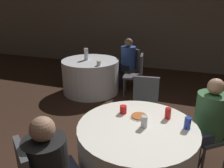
% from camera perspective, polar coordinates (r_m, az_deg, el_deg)
% --- Properties ---
extents(wall_back, '(16.00, 0.06, 2.80)m').
position_cam_1_polar(wall_back, '(6.83, 18.44, 14.78)').
color(wall_back, '#7A6B5B').
rests_on(wall_back, ground_plane).
extents(table_near, '(1.25, 1.25, 0.75)m').
position_cam_1_polar(table_near, '(2.52, 6.29, -18.13)').
color(table_near, white).
rests_on(table_near, ground_plane).
extents(table_far, '(1.28, 1.28, 0.75)m').
position_cam_1_polar(table_far, '(5.03, -5.56, 2.09)').
color(table_far, silver).
rests_on(table_far, ground_plane).
extents(chair_near_north, '(0.45, 0.45, 0.92)m').
position_cam_1_polar(chair_near_north, '(3.32, 8.58, -4.75)').
color(chair_near_north, '#47474C').
rests_on(chair_near_north, ground_plane).
extents(chair_near_northeast, '(0.56, 0.56, 0.92)m').
position_cam_1_polar(chair_near_northeast, '(2.96, 25.34, -9.93)').
color(chair_near_northeast, '#47474C').
rests_on(chair_near_northeast, ground_plane).
extents(chair_far_northeast, '(0.57, 0.57, 0.92)m').
position_cam_1_polar(chair_far_northeast, '(5.38, 5.14, 5.19)').
color(chair_far_northeast, '#47474C').
rests_on(chair_far_northeast, ground_plane).
extents(chair_far_east, '(0.46, 0.46, 0.92)m').
position_cam_1_polar(chair_far_east, '(4.80, 6.60, 3.28)').
color(chair_far_east, '#47474C').
rests_on(chair_far_east, ground_plane).
extents(person_blue_shirt, '(0.49, 0.48, 1.18)m').
position_cam_1_polar(person_blue_shirt, '(5.30, 3.64, 5.63)').
color(person_blue_shirt, black).
rests_on(person_blue_shirt, ground_plane).
extents(person_green_jacket, '(0.50, 0.48, 1.16)m').
position_cam_1_polar(person_green_jacket, '(2.83, 23.14, -9.73)').
color(person_green_jacket, '#33384C').
rests_on(person_green_jacket, ground_plane).
extents(pizza_plate_near, '(0.21, 0.21, 0.02)m').
position_cam_1_polar(pizza_plate_near, '(2.47, 7.11, -8.37)').
color(pizza_plate_near, white).
rests_on(pizza_plate_near, table_near).
extents(soda_can_silver, '(0.07, 0.07, 0.12)m').
position_cam_1_polar(soda_can_silver, '(2.27, 8.39, -9.68)').
color(soda_can_silver, silver).
rests_on(soda_can_silver, table_near).
extents(soda_can_blue, '(0.07, 0.07, 0.12)m').
position_cam_1_polar(soda_can_blue, '(2.34, 19.13, -9.63)').
color(soda_can_blue, '#1E38A5').
rests_on(soda_can_blue, table_near).
extents(soda_can_red, '(0.07, 0.07, 0.12)m').
position_cam_1_polar(soda_can_red, '(2.48, 14.40, -7.42)').
color(soda_can_red, red).
rests_on(soda_can_red, table_near).
extents(cup_near, '(0.08, 0.08, 0.09)m').
position_cam_1_polar(cup_near, '(2.52, 2.94, -6.65)').
color(cup_near, red).
rests_on(cup_near, table_near).
extents(bottle_far, '(0.09, 0.09, 0.26)m').
position_cam_1_polar(bottle_far, '(4.93, -6.78, 7.76)').
color(bottle_far, silver).
rests_on(bottle_far, table_far).
extents(cup_far, '(0.08, 0.08, 0.09)m').
position_cam_1_polar(cup_far, '(4.46, -3.49, 5.43)').
color(cup_far, silver).
rests_on(cup_far, table_far).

